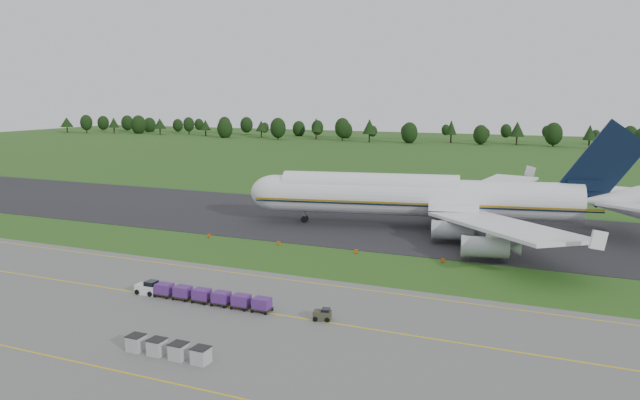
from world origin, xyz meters
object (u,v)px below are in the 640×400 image
at_px(baggage_train, 199,295).
at_px(aircraft, 429,197).
at_px(utility_cart, 322,316).
at_px(uld_row, 168,349).
at_px(edge_markers, 316,247).

bearing_deg(baggage_train, aircraft, 74.17).
height_order(baggage_train, utility_cart, baggage_train).
bearing_deg(baggage_train, uld_row, -66.41).
bearing_deg(uld_row, edge_markers, 95.16).
distance_m(aircraft, uld_row, 65.25).
xyz_separation_m(baggage_train, edge_markers, (2.25, 28.32, -0.64)).
xyz_separation_m(utility_cart, edge_markers, (-13.05, 28.01, -0.28)).
xyz_separation_m(baggage_train, utility_cart, (15.30, 0.30, -0.36)).
xyz_separation_m(aircraft, utility_cart, (0.94, -50.34, -5.07)).
relative_size(aircraft, utility_cart, 34.46).
bearing_deg(aircraft, utility_cart, -88.93).
bearing_deg(edge_markers, uld_row, -84.84).
bearing_deg(edge_markers, utility_cart, -65.03).
relative_size(baggage_train, edge_markers, 0.45).
bearing_deg(aircraft, baggage_train, -105.83).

